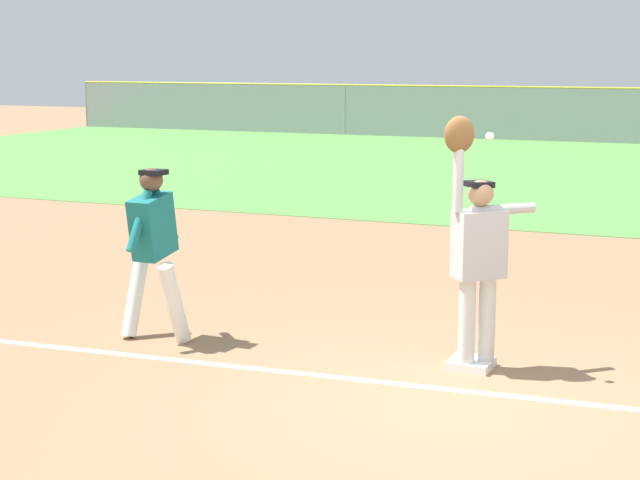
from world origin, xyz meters
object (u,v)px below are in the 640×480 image
object	(u,v)px
parked_car_white	(503,115)
runner	(153,242)
baseball	(490,136)
parked_car_blue	(366,112)
first_base	(471,364)
fielder	(477,248)

from	to	relation	value
parked_car_white	runner	bearing A→B (deg)	-82.78
runner	baseball	world-z (taller)	baseball
runner	parked_car_blue	world-z (taller)	runner
parked_car_white	first_base	bearing A→B (deg)	-76.39
baseball	parked_car_blue	xyz separation A→B (m)	(-11.15, 27.91, -1.43)
fielder	parked_car_blue	distance (m)	29.91
runner	parked_car_blue	bearing A→B (deg)	107.65
fielder	runner	bearing A→B (deg)	53.70
fielder	first_base	bearing A→B (deg)	-1.47
parked_car_white	parked_car_blue	bearing A→B (deg)	179.46
first_base	fielder	bearing A→B (deg)	-50.33
first_base	runner	xyz separation A→B (m)	(-3.11, -0.31, 0.96)
fielder	parked_car_white	bearing A→B (deg)	-29.34
baseball	parked_car_blue	world-z (taller)	baseball
first_base	parked_car_blue	bearing A→B (deg)	111.63
parked_car_white	baseball	bearing A→B (deg)	-76.17
first_base	parked_car_white	xyz separation A→B (m)	(-5.73, 27.53, 0.63)
first_base	parked_car_blue	world-z (taller)	parked_car_blue
first_base	runner	size ratio (longest dim) A/B	0.22
parked_car_blue	parked_car_white	size ratio (longest dim) A/B	1.03
fielder	baseball	distance (m)	1.00
fielder	baseball	xyz separation A→B (m)	(0.11, -0.11, 0.99)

